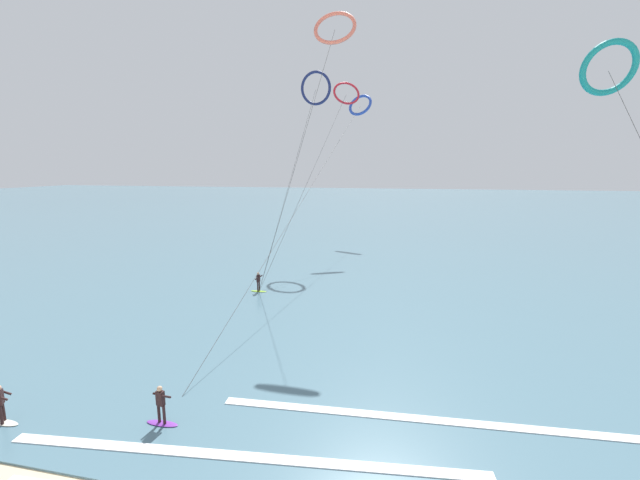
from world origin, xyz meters
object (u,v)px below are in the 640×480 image
kite_crimson (346,93)px  kite_cobalt (360,105)px  kite_navy (316,88)px  kite_coral (335,28)px  surfer_ivory (1,407)px  surfer_violet (161,408)px  kite_teal (609,68)px  surfer_lime (258,283)px

kite_crimson → kite_cobalt: 9.98m
kite_navy → kite_cobalt: size_ratio=0.43×
kite_coral → kite_cobalt: size_ratio=0.45×
surfer_ivory → surfer_violet: (6.45, 1.35, 0.00)m
surfer_violet → kite_cobalt: 53.05m
kite_navy → kite_teal: size_ratio=1.20×
kite_coral → kite_teal: bearing=-12.1°
surfer_violet → kite_teal: size_ratio=0.10×
kite_teal → surfer_violet: bearing=29.7°
surfer_ivory → kite_teal: bearing=86.9°
surfer_ivory → kite_coral: (10.15, 20.22, 20.04)m
kite_navy → kite_cobalt: kite_cobalt is taller
surfer_ivory → kite_teal: size_ratio=0.10×
surfer_lime → kite_coral: 21.03m
kite_crimson → kite_cobalt: (0.60, 9.97, -0.02)m
surfer_ivory → surfer_lime: (3.87, 19.18, 0.00)m
surfer_ivory → kite_crimson: bearing=135.3°
kite_navy → surfer_ivory: bearing=93.3°
surfer_lime → kite_cobalt: bearing=-1.0°
kite_crimson → kite_teal: size_ratio=1.31×
kite_cobalt → kite_coral: bearing=-66.1°
kite_navy → surfer_violet: bearing=103.8°
surfer_violet → kite_cobalt: (2.09, 49.51, 18.95)m
surfer_lime → kite_crimson: size_ratio=0.07×
surfer_ivory → kite_cobalt: bearing=136.8°
kite_navy → surfer_lime: bearing=96.9°
kite_coral → kite_teal: size_ratio=1.25×
surfer_ivory → kite_navy: kite_navy is taller
surfer_violet → kite_navy: kite_navy is taller
kite_coral → surfer_violet: bearing=-99.9°
surfer_ivory → kite_navy: (5.25, 35.21, 18.65)m
surfer_lime → surfer_violet: bearing=-164.3°
surfer_ivory → kite_coral: size_ratio=0.08×
surfer_ivory → surfer_violet: bearing=68.1°
surfer_lime → kite_coral: (6.28, 1.04, 20.04)m
surfer_ivory → surfer_violet: size_ratio=1.00×
surfer_lime → kite_cobalt: 37.20m
kite_teal → surfer_lime: bearing=-13.0°
surfer_lime → kite_teal: 28.23m
kite_coral → kite_crimson: 20.82m
surfer_lime → kite_navy: kite_navy is taller
kite_coral → kite_teal: 18.22m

